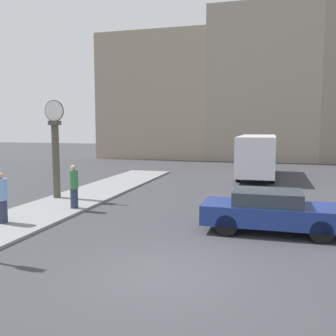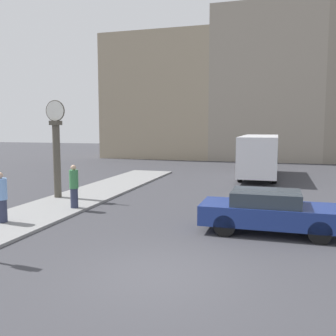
# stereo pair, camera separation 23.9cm
# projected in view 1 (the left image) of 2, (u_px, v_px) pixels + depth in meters

# --- Properties ---
(ground_plane) EXTENTS (120.00, 120.00, 0.00)m
(ground_plane) POSITION_uv_depth(u_px,v_px,m) (162.00, 275.00, 8.71)
(ground_plane) COLOR #38383D
(sidewalk_corner) EXTENTS (2.99, 20.57, 0.10)m
(sidewalk_corner) POSITION_uv_depth(u_px,v_px,m) (85.00, 196.00, 18.32)
(sidewalk_corner) COLOR gray
(sidewalk_corner) RESTS_ON ground_plane
(building_row) EXTENTS (31.56, 5.00, 19.43)m
(building_row) POSITION_uv_depth(u_px,v_px,m) (263.00, 80.00, 37.26)
(building_row) COLOR gray
(building_row) RESTS_ON ground_plane
(sedan_car) EXTENTS (4.50, 1.79, 1.38)m
(sedan_car) POSITION_uv_depth(u_px,v_px,m) (271.00, 211.00, 12.12)
(sedan_car) COLOR navy
(sedan_car) RESTS_ON ground_plane
(bus_distant) EXTENTS (2.35, 8.08, 2.81)m
(bus_distant) POSITION_uv_depth(u_px,v_px,m) (257.00, 154.00, 25.21)
(bus_distant) COLOR silver
(bus_distant) RESTS_ON ground_plane
(street_clock) EXTENTS (0.98, 0.44, 4.54)m
(street_clock) POSITION_uv_depth(u_px,v_px,m) (56.00, 150.00, 17.40)
(street_clock) COLOR #4C473D
(street_clock) RESTS_ON sidewalk_corner
(pedestrian_green_hoodie) EXTENTS (0.36, 0.36, 1.78)m
(pedestrian_green_hoodie) POSITION_uv_depth(u_px,v_px,m) (74.00, 187.00, 15.27)
(pedestrian_green_hoodie) COLOR #2D334C
(pedestrian_green_hoodie) RESTS_ON sidewalk_corner
(pedestrian_blue_stripe) EXTENTS (0.43, 0.43, 1.76)m
(pedestrian_blue_stripe) POSITION_uv_depth(u_px,v_px,m) (1.00, 198.00, 12.93)
(pedestrian_blue_stripe) COLOR #2D334C
(pedestrian_blue_stripe) RESTS_ON sidewalk_corner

